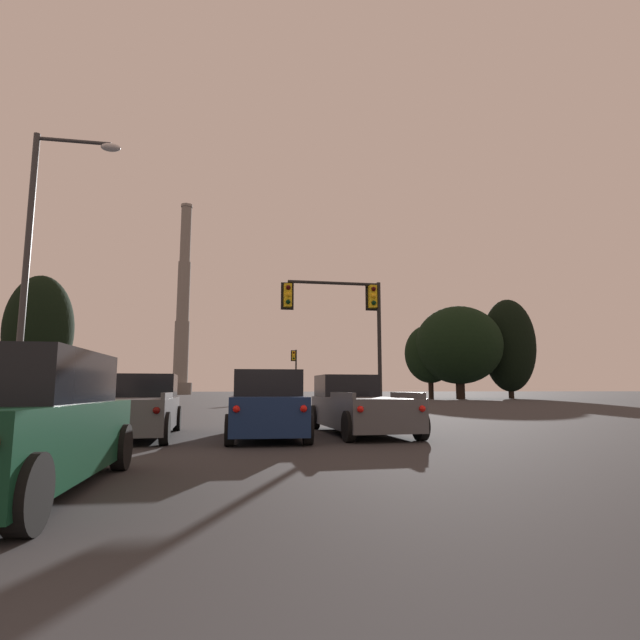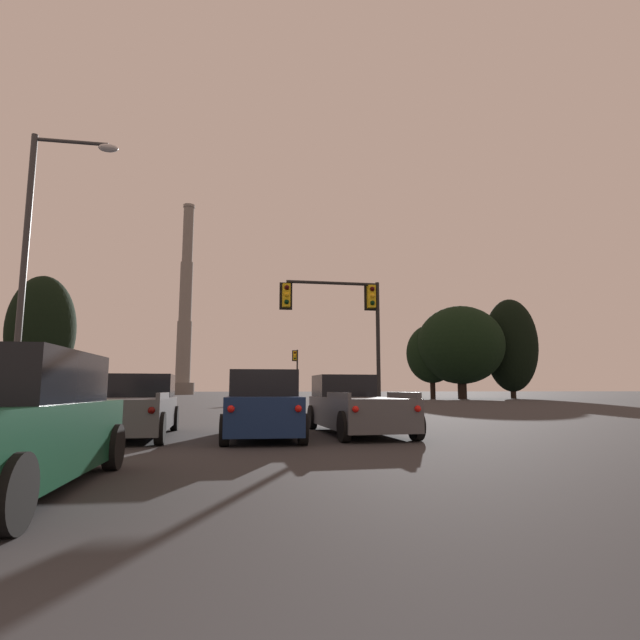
{
  "view_description": "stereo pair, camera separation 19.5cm",
  "coord_description": "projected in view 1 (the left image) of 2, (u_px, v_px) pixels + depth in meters",
  "views": [
    {
      "loc": [
        -0.77,
        -0.55,
        1.34
      ],
      "look_at": [
        5.03,
        31.96,
        5.94
      ],
      "focal_mm": 28.0,
      "sensor_mm": 36.0,
      "label": 1
    },
    {
      "loc": [
        -0.58,
        -0.59,
        1.34
      ],
      "look_at": [
        5.03,
        31.96,
        5.94
      ],
      "focal_mm": 28.0,
      "sensor_mm": 36.0,
      "label": 2
    }
  ],
  "objects": [
    {
      "name": "pickup_truck_right_lane_front",
      "position": [
        358.0,
        407.0,
        15.45
      ],
      "size": [
        2.34,
        5.56,
        1.82
      ],
      "rotation": [
        0.0,
        0.0,
        0.03
      ],
      "color": "#4C4F54",
      "rests_on": "ground_plane"
    },
    {
      "name": "treeline_far_right",
      "position": [
        430.0,
        354.0,
        73.05
      ],
      "size": [
        7.44,
        6.69,
        10.82
      ],
      "color": "black",
      "rests_on": "ground_plane"
    },
    {
      "name": "traffic_light_far_right",
      "position": [
        295.0,
        367.0,
        56.73
      ],
      "size": [
        0.78,
        0.5,
        5.83
      ],
      "color": "black",
      "rests_on": "ground_plane"
    },
    {
      "name": "pickup_truck_left_lane_front",
      "position": [
        138.0,
        408.0,
        14.42
      ],
      "size": [
        2.36,
        5.56,
        1.82
      ],
      "rotation": [
        0.0,
        0.0,
        0.03
      ],
      "color": "#4C4F54",
      "rests_on": "ground_plane"
    },
    {
      "name": "suv_left_lane_second",
      "position": [
        14.0,
        424.0,
        6.45
      ],
      "size": [
        2.15,
        4.92,
        1.86
      ],
      "rotation": [
        0.0,
        0.0,
        -0.01
      ],
      "color": "#0F3823",
      "rests_on": "ground_plane"
    },
    {
      "name": "treeline_center_right",
      "position": [
        39.0,
        331.0,
        61.63
      ],
      "size": [
        8.05,
        7.25,
        15.48
      ],
      "color": "black",
      "rests_on": "ground_plane"
    },
    {
      "name": "treeline_center_left",
      "position": [
        459.0,
        345.0,
        71.27
      ],
      "size": [
        12.46,
        11.22,
        13.21
      ],
      "color": "black",
      "rests_on": "ground_plane"
    },
    {
      "name": "smokestack",
      "position": [
        183.0,
        318.0,
        127.43
      ],
      "size": [
        5.93,
        5.93,
        49.63
      ],
      "color": "slate",
      "rests_on": "ground_plane"
    },
    {
      "name": "traffic_light_overhead_right",
      "position": [
        348.0,
        314.0,
        22.65
      ],
      "size": [
        4.71,
        0.5,
        6.25
      ],
      "color": "black",
      "rests_on": "ground_plane"
    },
    {
      "name": "treeline_left_mid",
      "position": [
        509.0,
        345.0,
        73.4
      ],
      "size": [
        7.72,
        6.95,
        14.6
      ],
      "color": "black",
      "rests_on": "ground_plane"
    },
    {
      "name": "suv_center_lane_front",
      "position": [
        267.0,
        405.0,
        14.0
      ],
      "size": [
        2.29,
        4.97,
        1.86
      ],
      "rotation": [
        0.0,
        0.0,
        -0.04
      ],
      "color": "navy",
      "rests_on": "ground_plane"
    },
    {
      "name": "street_lamp",
      "position": [
        40.0,
        249.0,
        15.84
      ],
      "size": [
        2.71,
        0.36,
        9.63
      ],
      "color": "#38383A",
      "rests_on": "ground_plane"
    }
  ]
}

